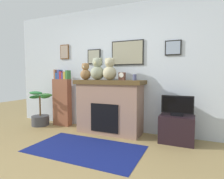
{
  "coord_description": "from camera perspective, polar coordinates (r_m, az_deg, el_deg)",
  "views": [
    {
      "loc": [
        1.57,
        -1.7,
        1.17
      ],
      "look_at": [
        0.06,
        1.69,
        0.88
      ],
      "focal_mm": 29.87,
      "sensor_mm": 36.0,
      "label": 1
    }
  ],
  "objects": [
    {
      "name": "area_rug",
      "position": [
        3.13,
        -8.14,
        -17.48
      ],
      "size": [
        1.79,
        1.02,
        0.01
      ],
      "primitive_type": "cube",
      "color": "navy",
      "rests_on": "ground_plane"
    },
    {
      "name": "mantel_clock",
      "position": [
        3.6,
        3.09,
        4.06
      ],
      "size": [
        0.12,
        0.09,
        0.15
      ],
      "color": "brown",
      "rests_on": "fireplace"
    },
    {
      "name": "teddy_bear_brown",
      "position": [
        3.83,
        -4.49,
        6.02
      ],
      "size": [
        0.28,
        0.28,
        0.46
      ],
      "color": "#9AA085",
      "rests_on": "fireplace"
    },
    {
      "name": "ground_plane",
      "position": [
        2.59,
        -18.07,
        -22.59
      ],
      "size": [
        12.0,
        12.0,
        0.0
      ],
      "primitive_type": "plane",
      "color": "#9A814F"
    },
    {
      "name": "teddy_bear_grey",
      "position": [
        3.71,
        -0.73,
        5.99
      ],
      "size": [
        0.28,
        0.28,
        0.44
      ],
      "color": "#BCB491",
      "rests_on": "fireplace"
    },
    {
      "name": "candle_jar",
      "position": [
        3.52,
        6.96,
        3.73
      ],
      "size": [
        0.07,
        0.07,
        0.12
      ],
      "primitive_type": "cylinder",
      "color": "#4C517A",
      "rests_on": "fireplace"
    },
    {
      "name": "television",
      "position": [
        3.39,
        19.33,
        -4.84
      ],
      "size": [
        0.53,
        0.14,
        0.35
      ],
      "color": "black",
      "rests_on": "tv_stand"
    },
    {
      "name": "tv_stand",
      "position": [
        3.48,
        19.16,
        -11.36
      ],
      "size": [
        0.57,
        0.4,
        0.47
      ],
      "primitive_type": "cube",
      "color": "black",
      "rests_on": "ground_plane"
    },
    {
      "name": "bookshelf",
      "position": [
        4.47,
        -15.04,
        -2.99
      ],
      "size": [
        0.43,
        0.16,
        1.3
      ],
      "color": "brown",
      "rests_on": "ground_plane"
    },
    {
      "name": "back_wall",
      "position": [
        4.02,
        1.0,
        6.33
      ],
      "size": [
        5.2,
        0.15,
        2.6
      ],
      "color": "silver",
      "rests_on": "ground_plane"
    },
    {
      "name": "potted_plant",
      "position": [
        4.69,
        -21.0,
        -7.05
      ],
      "size": [
        0.45,
        0.46,
        0.81
      ],
      "color": "#3F3F44",
      "rests_on": "ground_plane"
    },
    {
      "name": "fireplace",
      "position": [
        3.78,
        -0.67,
        -5.14
      ],
      "size": [
        1.39,
        0.57,
        1.07
      ],
      "color": "#977361",
      "rests_on": "ground_plane"
    },
    {
      "name": "teddy_bear_tan",
      "position": [
        3.97,
        -8.11,
        5.25
      ],
      "size": [
        0.22,
        0.22,
        0.35
      ],
      "color": "olive",
      "rests_on": "fireplace"
    }
  ]
}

